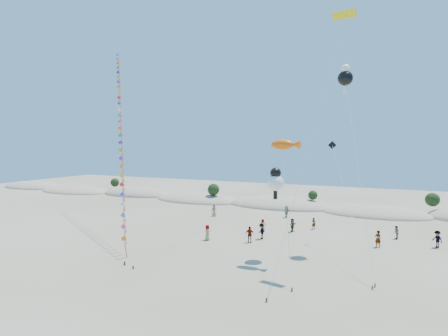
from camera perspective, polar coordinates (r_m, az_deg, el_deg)
ground at (r=28.84m, az=-20.53°, el=-19.14°), size 160.00×160.00×0.00m
dune_ridge at (r=67.00m, az=9.14°, el=-5.69°), size 145.30×11.49×5.57m
kite_train at (r=51.95m, az=-15.58°, el=6.56°), size 22.03×24.68×26.67m
fish_kite at (r=35.43m, az=9.38°, el=3.49°), size 4.09×7.69×11.48m
cartoon_kite_low at (r=36.37m, az=7.83°, el=-1.94°), size 11.14×9.51×8.80m
cartoon_kite_high at (r=41.96m, az=18.01°, el=13.10°), size 4.96×11.40×19.32m
parafoil_kite at (r=36.81m, az=17.63°, el=20.61°), size 4.50×11.30×22.85m
dark_kite at (r=40.09m, az=17.45°, el=-1.46°), size 5.90×14.09×11.38m
beachgoers at (r=47.54m, az=11.06°, el=-8.71°), size 30.38×18.00×1.84m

